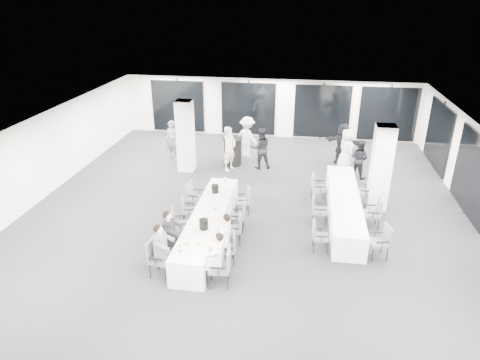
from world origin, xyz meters
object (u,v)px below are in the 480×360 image
Objects in this scene: chair_side_right_near at (382,240)px; standing_guest_e at (346,147)px; standing_guest_c at (247,134)px; chair_side_right_far at (369,190)px; chair_main_right_fourth at (240,215)px; standing_guest_a at (229,146)px; chair_side_left_far at (317,186)px; standing_guest_h at (359,156)px; chair_main_left_far at (193,195)px; chair_side_left_mid at (317,208)px; banquet_table_side at (344,207)px; chair_main_right_second at (229,246)px; chair_main_left_fourth at (187,208)px; standing_guest_f at (343,141)px; banquet_table_main at (208,225)px; ice_bucket_near at (204,224)px; chair_main_left_near at (157,255)px; cocktail_table at (233,151)px; chair_main_right_far at (245,199)px; chair_main_right_mid at (236,227)px; chair_side_left_near at (318,234)px; standing_guest_g at (172,138)px; chair_main_right_near at (223,265)px; chair_side_right_mid at (374,211)px; chair_main_left_second at (166,242)px; standing_guest_b at (261,146)px; chair_main_left_mid at (178,222)px; ice_bucket_far at (215,189)px.

chair_side_right_near is 0.50× the size of standing_guest_e.
chair_side_right_far is at bearing 171.56° from standing_guest_c.
standing_guest_a is at bearing 9.19° from chair_main_right_fourth.
standing_guest_h reaches higher than chair_side_left_far.
standing_guest_h is (0.44, -0.77, -0.08)m from standing_guest_e.
chair_main_left_far is 3.94m from chair_side_left_mid.
banquet_table_side is 4.29m from chair_main_right_second.
standing_guest_f is at bearing 126.75° from chair_main_left_fourth.
chair_main_left_far is at bearing 118.97° from banquet_table_main.
chair_main_left_near is at bearing -128.93° from ice_bucket_near.
banquet_table_side is 4.82m from standing_guest_f.
cocktail_table is 4.24m from chair_main_right_far.
standing_guest_a is (-5.05, 5.43, 0.47)m from chair_side_right_near.
standing_guest_a is (0.53, 4.42, 0.51)m from chair_main_left_fourth.
chair_main_right_mid is (1.66, 1.77, -0.05)m from chair_main_left_near.
chair_side_right_far is 0.52× the size of standing_guest_c.
chair_main_left_fourth is 5.67m from chair_side_right_near.
standing_guest_g is (-5.98, 6.16, 0.44)m from chair_side_left_near.
chair_main_right_second is 0.99m from chair_main_right_mid.
chair_main_right_near is at bearing 128.96° from standing_guest_e.
chair_side_right_far is at bearing -3.32° from chair_side_right_mid.
chair_main_right_near is (1.67, -0.83, 0.05)m from chair_main_left_second.
standing_guest_g reaches higher than chair_main_left_second.
chair_side_left_far is (-0.00, 1.56, 0.04)m from chair_side_left_mid.
chair_side_right_far is at bearing -6.79° from standing_guest_g.
chair_main_right_second is 0.44× the size of standing_guest_a.
ice_bucket_near reaches higher than chair_main_right_far.
chair_main_right_near is 0.54× the size of standing_guest_b.
banquet_table_main is 7.75m from standing_guest_f.
standing_guest_e reaches higher than chair_main_right_mid.
chair_main_left_mid is 0.46× the size of standing_guest_a.
cocktail_table reaches higher than ice_bucket_near.
chair_main_left_far is (-0.01, 1.76, 0.03)m from chair_main_left_mid.
chair_main_left_near is 3.48m from ice_bucket_far.
chair_main_left_mid is at bearing -93.93° from chair_side_left_near.
chair_side_right_mid is (5.60, 3.24, -0.02)m from chair_main_left_near.
chair_main_left_mid is 6.01m from standing_guest_b.
chair_side_right_near is at bearing 104.42° from chair_main_left_second.
chair_side_left_mid reaches higher than chair_main_right_second.
chair_main_left_far is 3.51× the size of ice_bucket_near.
chair_main_right_near reaches higher than chair_main_right_far.
standing_guest_f is 1.13× the size of standing_guest_h.
chair_main_right_far is at bearing 105.32° from chair_main_left_fourth.
cocktail_table reaches higher than banquet_table_main.
standing_guest_c is (-2.91, 6.95, 0.49)m from chair_side_left_near.
chair_side_left_mid is at bearing 127.46° from chair_main_left_second.
chair_side_left_mid is (2.27, 1.47, 0.02)m from chair_main_right_mid.
chair_main_left_far is at bearing 51.42° from standing_guest_b.
chair_main_left_near reaches higher than chair_main_right_fourth.
chair_side_left_mid is (3.93, 2.55, -0.00)m from chair_main_left_second.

